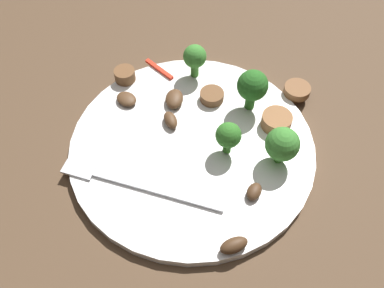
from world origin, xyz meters
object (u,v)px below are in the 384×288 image
(mushroom_4, at_px, (126,99))
(broccoli_floret_1, at_px, (228,138))
(sausage_slice_1, at_px, (297,90))
(sausage_slice_3, at_px, (212,96))
(sausage_slice_2, at_px, (125,75))
(pepper_strip_2, at_px, (159,69))
(mushroom_1, at_px, (174,99))
(fork, at_px, (129,183))
(sausage_slice_0, at_px, (277,121))
(mushroom_0, at_px, (171,120))
(plate, at_px, (192,147))
(broccoli_floret_0, at_px, (282,146))
(mushroom_3, at_px, (234,245))
(broccoli_floret_3, at_px, (252,86))
(mushroom_2, at_px, (254,192))
(broccoli_floret_2, at_px, (195,57))

(mushroom_4, bearing_deg, broccoli_floret_1, 160.16)
(sausage_slice_1, height_order, sausage_slice_3, sausage_slice_3)
(sausage_slice_1, relative_size, sausage_slice_2, 1.23)
(sausage_slice_1, xyz_separation_m, pepper_strip_2, (0.18, -0.00, -0.00))
(sausage_slice_1, distance_m, mushroom_1, 0.15)
(sausage_slice_3, height_order, mushroom_1, same)
(fork, bearing_deg, sausage_slice_0, -136.55)
(mushroom_0, bearing_deg, plate, 142.43)
(broccoli_floret_0, distance_m, mushroom_4, 0.20)
(sausage_slice_1, height_order, mushroom_3, mushroom_3)
(broccoli_floret_3, bearing_deg, mushroom_2, 100.54)
(broccoli_floret_1, distance_m, broccoli_floret_3, 0.07)
(sausage_slice_2, distance_m, sausage_slice_3, 0.11)
(broccoli_floret_1, distance_m, sausage_slice_2, 0.17)
(sausage_slice_1, relative_size, mushroom_3, 1.13)
(sausage_slice_0, relative_size, mushroom_3, 1.23)
(broccoli_floret_2, distance_m, mushroom_3, 0.24)
(mushroom_4, bearing_deg, plate, 154.00)
(plate, relative_size, sausage_slice_1, 8.56)
(plate, height_order, sausage_slice_1, sausage_slice_1)
(mushroom_4, bearing_deg, sausage_slice_0, -178.79)
(broccoli_floret_0, bearing_deg, sausage_slice_2, -22.29)
(plate, distance_m, broccoli_floret_1, 0.05)
(pepper_strip_2, bearing_deg, sausage_slice_2, 34.18)
(broccoli_floret_3, xyz_separation_m, sausage_slice_0, (-0.03, 0.02, -0.03))
(broccoli_floret_3, xyz_separation_m, sausage_slice_1, (-0.05, -0.04, -0.03))
(sausage_slice_1, bearing_deg, sausage_slice_0, 71.14)
(sausage_slice_0, relative_size, mushroom_2, 1.62)
(sausage_slice_2, relative_size, mushroom_2, 1.21)
(sausage_slice_0, distance_m, sausage_slice_3, 0.08)
(pepper_strip_2, bearing_deg, broccoli_floret_0, 146.68)
(broccoli_floret_0, relative_size, broccoli_floret_2, 1.04)
(broccoli_floret_3, bearing_deg, mushroom_0, 28.13)
(broccoli_floret_3, bearing_deg, broccoli_floret_1, 78.31)
(mushroom_1, height_order, mushroom_4, mushroom_1)
(broccoli_floret_2, relative_size, mushroom_2, 2.12)
(broccoli_floret_0, bearing_deg, mushroom_1, -24.21)
(sausage_slice_0, bearing_deg, sausage_slice_2, -9.30)
(broccoli_floret_2, bearing_deg, mushroom_3, 111.75)
(broccoli_floret_0, relative_size, mushroom_4, 1.81)
(sausage_slice_0, xyz_separation_m, sausage_slice_2, (0.20, -0.03, -0.00))
(broccoli_floret_1, relative_size, sausage_slice_2, 1.62)
(plate, bearing_deg, sausage_slice_3, -96.56)
(mushroom_1, bearing_deg, broccoli_floret_3, -171.77)
(sausage_slice_2, xyz_separation_m, sausage_slice_3, (-0.11, 0.01, -0.00))
(sausage_slice_1, bearing_deg, mushroom_4, 16.91)
(broccoli_floret_1, relative_size, pepper_strip_2, 0.89)
(sausage_slice_3, xyz_separation_m, pepper_strip_2, (0.08, -0.03, -0.00))
(broccoli_floret_1, bearing_deg, sausage_slice_3, -67.10)
(fork, bearing_deg, plate, -124.27)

